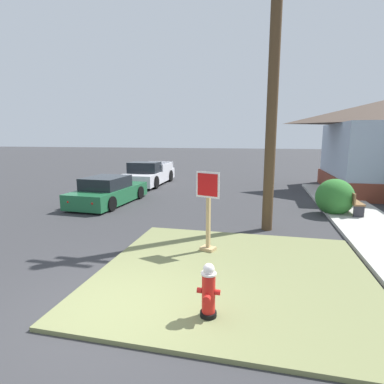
% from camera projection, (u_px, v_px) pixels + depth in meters
% --- Properties ---
extents(ground_plane, '(160.00, 160.00, 0.00)m').
position_uv_depth(ground_plane, '(112.00, 312.00, 5.28)').
color(ground_plane, '#333335').
extents(grass_corner_patch, '(5.82, 5.48, 0.08)m').
position_uv_depth(grass_corner_patch, '(234.00, 273.00, 6.73)').
color(grass_corner_patch, olive).
rests_on(grass_corner_patch, ground).
extents(sidewalk_strip, '(2.20, 17.99, 0.12)m').
position_uv_depth(sidewalk_strip, '(370.00, 227.00, 10.14)').
color(sidewalk_strip, '#B2AFA8').
rests_on(sidewalk_strip, ground).
extents(fire_hydrant, '(0.38, 0.34, 0.92)m').
position_uv_depth(fire_hydrant, '(209.00, 292.00, 4.95)').
color(fire_hydrant, black).
rests_on(fire_hydrant, grass_corner_patch).
extents(stop_sign, '(0.63, 0.38, 2.06)m').
position_uv_depth(stop_sign, '(208.00, 214.00, 7.80)').
color(stop_sign, tan).
rests_on(stop_sign, grass_corner_patch).
extents(manhole_cover, '(0.70, 0.70, 0.02)m').
position_uv_depth(manhole_cover, '(143.00, 261.00, 7.45)').
color(manhole_cover, black).
rests_on(manhole_cover, ground).
extents(parked_sedan_green, '(2.12, 4.42, 1.25)m').
position_uv_depth(parked_sedan_green, '(108.00, 192.00, 13.87)').
color(parked_sedan_green, '#1E6038').
rests_on(parked_sedan_green, ground).
extents(pickup_truck_white, '(2.24, 5.26, 1.48)m').
position_uv_depth(pickup_truck_white, '(148.00, 175.00, 19.50)').
color(pickup_truck_white, silver).
rests_on(pickup_truck_white, ground).
extents(street_bench, '(0.46, 1.58, 0.85)m').
position_uv_depth(street_bench, '(351.00, 201.00, 11.73)').
color(street_bench, brown).
rests_on(street_bench, sidewalk_strip).
extents(utility_pole, '(1.67, 0.34, 8.82)m').
position_uv_depth(utility_pole, '(273.00, 85.00, 9.23)').
color(utility_pole, '#4C3823').
rests_on(utility_pole, ground).
extents(shrub_by_curb, '(1.42, 1.42, 1.42)m').
position_uv_depth(shrub_by_curb, '(335.00, 197.00, 11.79)').
color(shrub_by_curb, '#30732D').
rests_on(shrub_by_curb, ground).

